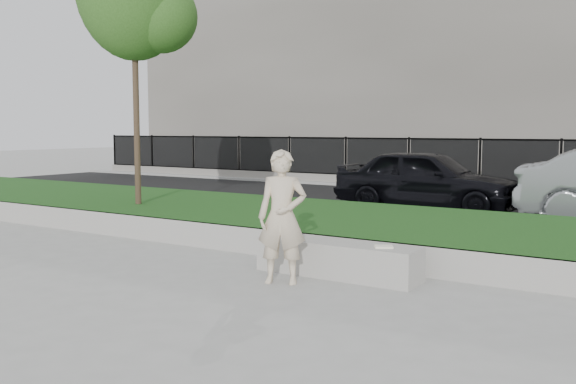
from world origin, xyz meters
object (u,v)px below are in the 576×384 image
Objects in this scene: book at (384,247)px; stone_bench at (337,259)px; man at (282,217)px; car_dark at (427,180)px.

stone_bench is at bearing 145.31° from book.
man is (-0.39, -0.70, 0.60)m from stone_bench.
car_dark reaches higher than book.
book is at bearing -3.32° from stone_bench.
book is (0.66, -0.04, 0.23)m from stone_bench.
man is 7.53× the size of book.
book is (1.05, 0.66, -0.36)m from man.
stone_bench is 0.53× the size of car_dark.
stone_bench is 1.32× the size of man.
man is 7.36m from car_dark.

